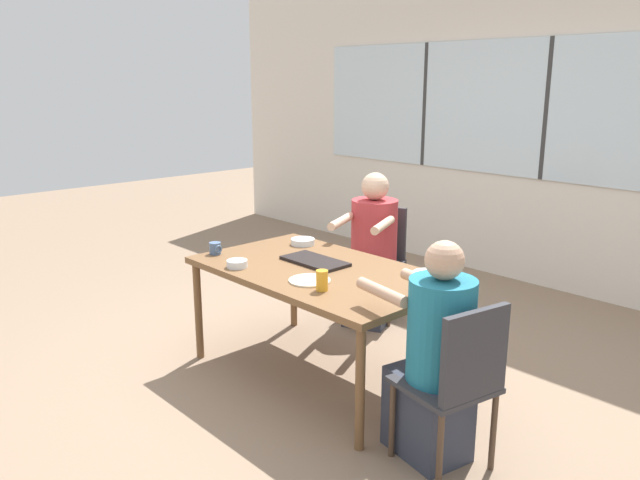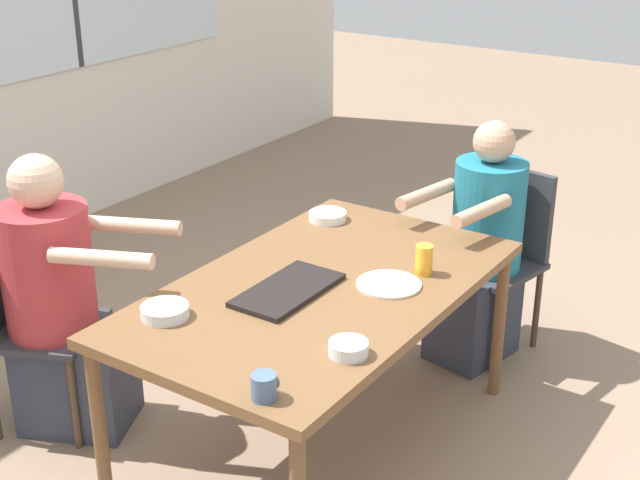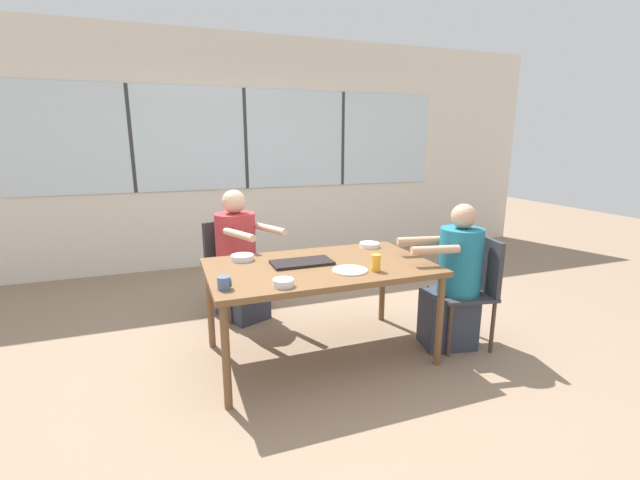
{
  "view_description": "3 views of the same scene",
  "coord_description": "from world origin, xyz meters",
  "px_view_note": "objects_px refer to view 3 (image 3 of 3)",
  "views": [
    {
      "loc": [
        2.65,
        -2.47,
        1.82
      ],
      "look_at": [
        0.0,
        0.0,
        0.88
      ],
      "focal_mm": 35.0,
      "sensor_mm": 36.0,
      "label": 1
    },
    {
      "loc": [
        -2.44,
        -1.63,
        2.13
      ],
      "look_at": [
        0.0,
        0.0,
        0.88
      ],
      "focal_mm": 50.0,
      "sensor_mm": 36.0,
      "label": 2
    },
    {
      "loc": [
        -1.01,
        -2.73,
        1.58
      ],
      "look_at": [
        0.0,
        0.0,
        0.88
      ],
      "focal_mm": 24.0,
      "sensor_mm": 36.0,
      "label": 3
    }
  ],
  "objects_px": {
    "person_woman_green_shirt": "(454,284)",
    "person_man_blue_shirt": "(239,262)",
    "bowl_fruit": "(369,245)",
    "juice_glass": "(376,263)",
    "bowl_white_shallow": "(242,258)",
    "chair_for_man_blue_shirt": "(228,259)",
    "bowl_cereal": "(283,283)",
    "chair_for_woman_green_shirt": "(475,282)",
    "coffee_mug": "(224,283)"
  },
  "relations": [
    {
      "from": "person_man_blue_shirt",
      "to": "bowl_fruit",
      "type": "bearing_deg",
      "value": 123.97
    },
    {
      "from": "person_woman_green_shirt",
      "to": "coffee_mug",
      "type": "distance_m",
      "value": 1.74
    },
    {
      "from": "chair_for_man_blue_shirt",
      "to": "bowl_white_shallow",
      "type": "height_order",
      "value": "chair_for_man_blue_shirt"
    },
    {
      "from": "juice_glass",
      "to": "bowl_white_shallow",
      "type": "distance_m",
      "value": 0.98
    },
    {
      "from": "chair_for_woman_green_shirt",
      "to": "juice_glass",
      "type": "height_order",
      "value": "chair_for_woman_green_shirt"
    },
    {
      "from": "coffee_mug",
      "to": "bowl_fruit",
      "type": "relative_size",
      "value": 0.51
    },
    {
      "from": "bowl_white_shallow",
      "to": "person_man_blue_shirt",
      "type": "bearing_deg",
      "value": 83.29
    },
    {
      "from": "chair_for_man_blue_shirt",
      "to": "juice_glass",
      "type": "bearing_deg",
      "value": 96.04
    },
    {
      "from": "person_man_blue_shirt",
      "to": "chair_for_woman_green_shirt",
      "type": "bearing_deg",
      "value": 119.7
    },
    {
      "from": "person_woman_green_shirt",
      "to": "bowl_fruit",
      "type": "xyz_separation_m",
      "value": [
        -0.46,
        0.53,
        0.22
      ]
    },
    {
      "from": "juice_glass",
      "to": "person_woman_green_shirt",
      "type": "bearing_deg",
      "value": 5.72
    },
    {
      "from": "bowl_white_shallow",
      "to": "bowl_fruit",
      "type": "bearing_deg",
      "value": 1.7
    },
    {
      "from": "chair_for_woman_green_shirt",
      "to": "bowl_fruit",
      "type": "height_order",
      "value": "chair_for_woman_green_shirt"
    },
    {
      "from": "bowl_cereal",
      "to": "person_woman_green_shirt",
      "type": "bearing_deg",
      "value": 6.49
    },
    {
      "from": "coffee_mug",
      "to": "person_man_blue_shirt",
      "type": "bearing_deg",
      "value": 76.85
    },
    {
      "from": "juice_glass",
      "to": "bowl_fruit",
      "type": "bearing_deg",
      "value": 66.95
    },
    {
      "from": "chair_for_man_blue_shirt",
      "to": "person_woman_green_shirt",
      "type": "distance_m",
      "value": 1.98
    },
    {
      "from": "juice_glass",
      "to": "coffee_mug",
      "type": "bearing_deg",
      "value": -179.15
    },
    {
      "from": "chair_for_woman_green_shirt",
      "to": "bowl_white_shallow",
      "type": "relative_size",
      "value": 5.16
    },
    {
      "from": "bowl_cereal",
      "to": "person_man_blue_shirt",
      "type": "bearing_deg",
      "value": 92.48
    },
    {
      "from": "person_man_blue_shirt",
      "to": "bowl_cereal",
      "type": "height_order",
      "value": "person_man_blue_shirt"
    },
    {
      "from": "chair_for_woman_green_shirt",
      "to": "bowl_cereal",
      "type": "relative_size",
      "value": 6.7
    },
    {
      "from": "chair_for_woman_green_shirt",
      "to": "chair_for_man_blue_shirt",
      "type": "bearing_deg",
      "value": 62.55
    },
    {
      "from": "person_woman_green_shirt",
      "to": "bowl_fruit",
      "type": "distance_m",
      "value": 0.73
    },
    {
      "from": "chair_for_woman_green_shirt",
      "to": "coffee_mug",
      "type": "bearing_deg",
      "value": 102.56
    },
    {
      "from": "chair_for_man_blue_shirt",
      "to": "person_man_blue_shirt",
      "type": "relative_size",
      "value": 0.74
    },
    {
      "from": "chair_for_man_blue_shirt",
      "to": "bowl_cereal",
      "type": "height_order",
      "value": "chair_for_man_blue_shirt"
    },
    {
      "from": "person_woman_green_shirt",
      "to": "bowl_white_shallow",
      "type": "distance_m",
      "value": 1.61
    },
    {
      "from": "coffee_mug",
      "to": "bowl_white_shallow",
      "type": "height_order",
      "value": "coffee_mug"
    },
    {
      "from": "juice_glass",
      "to": "bowl_fruit",
      "type": "height_order",
      "value": "juice_glass"
    },
    {
      "from": "coffee_mug",
      "to": "bowl_cereal",
      "type": "distance_m",
      "value": 0.35
    },
    {
      "from": "chair_for_man_blue_shirt",
      "to": "coffee_mug",
      "type": "xyz_separation_m",
      "value": [
        -0.22,
        -1.38,
        0.24
      ]
    },
    {
      "from": "coffee_mug",
      "to": "bowl_white_shallow",
      "type": "relative_size",
      "value": 0.5
    },
    {
      "from": "bowl_white_shallow",
      "to": "juice_glass",
      "type": "bearing_deg",
      "value": -35.38
    },
    {
      "from": "juice_glass",
      "to": "chair_for_man_blue_shirt",
      "type": "bearing_deg",
      "value": 120.25
    },
    {
      "from": "chair_for_man_blue_shirt",
      "to": "bowl_white_shallow",
      "type": "xyz_separation_m",
      "value": [
        -0.01,
        -0.79,
        0.22
      ]
    },
    {
      "from": "coffee_mug",
      "to": "bowl_fruit",
      "type": "distance_m",
      "value": 1.41
    },
    {
      "from": "person_man_blue_shirt",
      "to": "bowl_fruit",
      "type": "relative_size",
      "value": 7.09
    },
    {
      "from": "chair_for_man_blue_shirt",
      "to": "bowl_fruit",
      "type": "relative_size",
      "value": 5.25
    },
    {
      "from": "chair_for_woman_green_shirt",
      "to": "chair_for_man_blue_shirt",
      "type": "xyz_separation_m",
      "value": [
        -1.67,
        1.32,
        0.0
      ]
    },
    {
      "from": "chair_for_man_blue_shirt",
      "to": "person_man_blue_shirt",
      "type": "bearing_deg",
      "value": 90.0
    },
    {
      "from": "bowl_cereal",
      "to": "bowl_fruit",
      "type": "height_order",
      "value": "bowl_cereal"
    },
    {
      "from": "chair_for_woman_green_shirt",
      "to": "bowl_white_shallow",
      "type": "xyz_separation_m",
      "value": [
        -1.68,
        0.53,
        0.22
      ]
    },
    {
      "from": "chair_for_man_blue_shirt",
      "to": "person_woman_green_shirt",
      "type": "relative_size",
      "value": 0.76
    },
    {
      "from": "person_man_blue_shirt",
      "to": "juice_glass",
      "type": "bearing_deg",
      "value": 96.77
    },
    {
      "from": "juice_glass",
      "to": "bowl_cereal",
      "type": "distance_m",
      "value": 0.67
    },
    {
      "from": "person_woman_green_shirt",
      "to": "bowl_white_shallow",
      "type": "xyz_separation_m",
      "value": [
        -1.51,
        0.5,
        0.23
      ]
    },
    {
      "from": "person_woman_green_shirt",
      "to": "person_man_blue_shirt",
      "type": "height_order",
      "value": "person_man_blue_shirt"
    },
    {
      "from": "chair_for_man_blue_shirt",
      "to": "juice_glass",
      "type": "relative_size",
      "value": 7.47
    },
    {
      "from": "chair_for_woman_green_shirt",
      "to": "juice_glass",
      "type": "xyz_separation_m",
      "value": [
        -0.88,
        -0.04,
        0.26
      ]
    }
  ]
}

